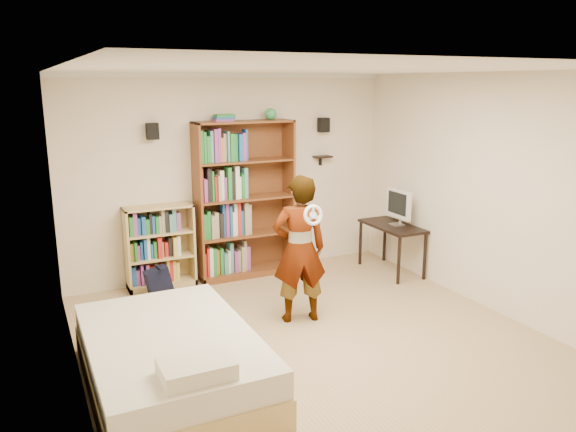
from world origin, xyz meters
name	(u,v)px	position (x,y,z in m)	size (l,w,h in m)	color
ground	(320,345)	(0.00, 0.00, 0.00)	(4.50, 5.00, 0.01)	tan
room_shell	(322,172)	(0.00, 0.00, 1.76)	(4.52, 5.02, 2.71)	silver
crown_molding	(324,72)	(0.00, 0.00, 2.67)	(4.50, 5.00, 0.06)	white
speaker_left	(152,131)	(-1.05, 2.40, 2.00)	(0.14, 0.12, 0.20)	black
speaker_right	(324,125)	(1.35, 2.40, 2.00)	(0.14, 0.12, 0.20)	black
wall_shelf	(323,157)	(1.35, 2.41, 1.55)	(0.25, 0.16, 0.03)	black
tall_bookshelf	(245,200)	(0.11, 2.31, 1.05)	(1.33, 0.39, 2.10)	brown
low_bookshelf	(160,247)	(-1.05, 2.34, 0.54)	(0.86, 0.32, 1.07)	tan
computer_desk	(391,248)	(1.98, 1.55, 0.34)	(0.49, 0.99, 0.67)	black
imac	(397,207)	(2.03, 1.52, 0.92)	(0.10, 0.49, 0.49)	silver
daybed	(171,354)	(-1.55, -0.14, 0.31)	(1.37, 2.11, 0.62)	beige
person	(299,249)	(0.09, 0.65, 0.82)	(0.60, 0.39, 1.64)	black
wii_wheel	(313,215)	(0.09, 0.35, 1.27)	(0.22, 0.22, 0.04)	silver
navy_bag	(159,284)	(-1.18, 1.89, 0.21)	(0.31, 0.20, 0.42)	black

